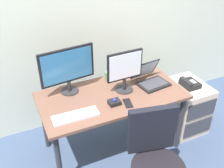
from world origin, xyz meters
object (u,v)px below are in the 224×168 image
monitor_side (125,69)px  laptop (150,79)px  cell_phone (128,103)px  trackball_mouse (114,102)px  monitor_main (68,68)px  keyboard (76,116)px  file_cabinet (185,106)px  desk_phone (189,84)px  coffee_mug (109,76)px  office_chair (155,168)px

monitor_side → laptop: 0.37m
cell_phone → trackball_mouse: bearing=171.2°
laptop → trackball_mouse: (-0.51, -0.19, -0.03)m
monitor_main → keyboard: 0.49m
file_cabinet → cell_phone: size_ratio=4.17×
file_cabinet → monitor_main: bearing=168.5°
file_cabinet → keyboard: (-1.38, -0.15, 0.43)m
monitor_main → keyboard: (-0.07, -0.42, -0.26)m
laptop → cell_phone: (-0.39, -0.24, -0.05)m
file_cabinet → keyboard: size_ratio=1.43×
monitor_main → keyboard: size_ratio=1.33×
desk_phone → monitor_side: bearing=174.3°
monitor_main → keyboard: bearing=-99.8°
coffee_mug → laptop: bearing=-32.0°
file_cabinet → monitor_side: (-0.79, 0.06, 0.65)m
keyboard → desk_phone: bearing=5.6°
file_cabinet → laptop: bearing=171.2°
monitor_side → cell_phone: monitor_side is taller
coffee_mug → office_chair: bearing=-92.5°
monitor_side → cell_phone: (-0.08, -0.23, -0.24)m
monitor_side → cell_phone: size_ratio=3.01×
cell_phone → monitor_side: bearing=83.7°
office_chair → coffee_mug: bearing=87.5°
file_cabinet → office_chair: bearing=-141.0°
office_chair → keyboard: office_chair is taller
keyboard → trackball_mouse: bearing=4.9°
desk_phone → coffee_mug: size_ratio=2.02×
monitor_side → trackball_mouse: (-0.20, -0.18, -0.22)m
keyboard → coffee_mug: coffee_mug is taller
file_cabinet → laptop: laptop is taller
file_cabinet → desk_phone: desk_phone is taller
desk_phone → cell_phone: (-0.86, -0.15, 0.09)m
office_chair → monitor_side: size_ratio=2.21×
laptop → cell_phone: size_ratio=2.49×
desk_phone → laptop: laptop is taller
cell_phone → office_chair: bearing=-80.9°
monitor_side → laptop: monitor_side is taller
office_chair → monitor_main: monitor_main is taller
desk_phone → office_chair: 1.16m
trackball_mouse → office_chair: bearing=-81.7°
laptop → office_chair: bearing=-117.9°
trackball_mouse → cell_phone: (0.12, -0.05, -0.02)m
trackball_mouse → coffee_mug: coffee_mug is taller
file_cabinet → keyboard: 1.45m
monitor_main → laptop: size_ratio=1.56×
file_cabinet → cell_phone: bearing=-169.3°
desk_phone → trackball_mouse: bearing=-174.1°
laptop → coffee_mug: (-0.38, 0.24, -0.00)m
monitor_main → monitor_side: monitor_main is taller
laptop → cell_phone: laptop is taller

